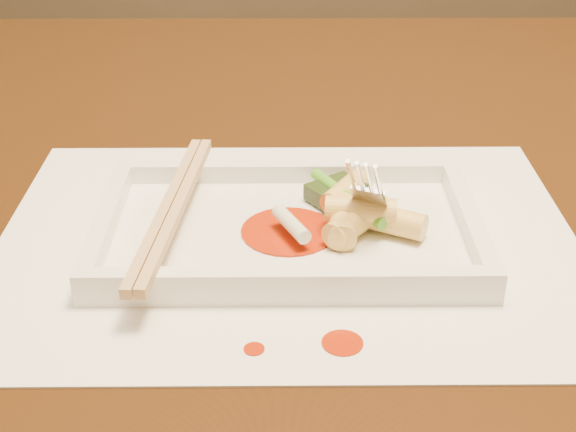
{
  "coord_description": "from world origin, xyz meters",
  "views": [
    {
      "loc": [
        0.0,
        -0.58,
        1.04
      ],
      "look_at": [
        0.01,
        -0.1,
        0.77
      ],
      "focal_mm": 50.0,
      "sensor_mm": 36.0,
      "label": 1
    }
  ],
  "objects_px": {
    "fork": "(393,118)",
    "table": "(277,279)",
    "plate_base": "(288,234)",
    "chopstick_a": "(167,207)",
    "placemat": "(288,240)"
  },
  "relations": [
    {
      "from": "fork",
      "to": "table",
      "type": "bearing_deg",
      "value": 133.34
    },
    {
      "from": "plate_base",
      "to": "chopstick_a",
      "type": "relative_size",
      "value": 1.26
    },
    {
      "from": "placemat",
      "to": "chopstick_a",
      "type": "xyz_separation_m",
      "value": [
        -0.08,
        -0.0,
        0.03
      ]
    },
    {
      "from": "table",
      "to": "chopstick_a",
      "type": "height_order",
      "value": "chopstick_a"
    },
    {
      "from": "chopstick_a",
      "to": "fork",
      "type": "distance_m",
      "value": 0.16
    },
    {
      "from": "chopstick_a",
      "to": "fork",
      "type": "xyz_separation_m",
      "value": [
        0.15,
        0.02,
        0.06
      ]
    },
    {
      "from": "table",
      "to": "fork",
      "type": "height_order",
      "value": "fork"
    },
    {
      "from": "plate_base",
      "to": "chopstick_a",
      "type": "bearing_deg",
      "value": 180.0
    },
    {
      "from": "placemat",
      "to": "chopstick_a",
      "type": "height_order",
      "value": "chopstick_a"
    },
    {
      "from": "placemat",
      "to": "chopstick_a",
      "type": "bearing_deg",
      "value": -180.0
    },
    {
      "from": "placemat",
      "to": "fork",
      "type": "xyz_separation_m",
      "value": [
        0.07,
        0.02,
        0.08
      ]
    },
    {
      "from": "fork",
      "to": "placemat",
      "type": "bearing_deg",
      "value": -165.58
    },
    {
      "from": "table",
      "to": "fork",
      "type": "distance_m",
      "value": 0.22
    },
    {
      "from": "table",
      "to": "fork",
      "type": "relative_size",
      "value": 10.0
    },
    {
      "from": "table",
      "to": "placemat",
      "type": "distance_m",
      "value": 0.14
    }
  ]
}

